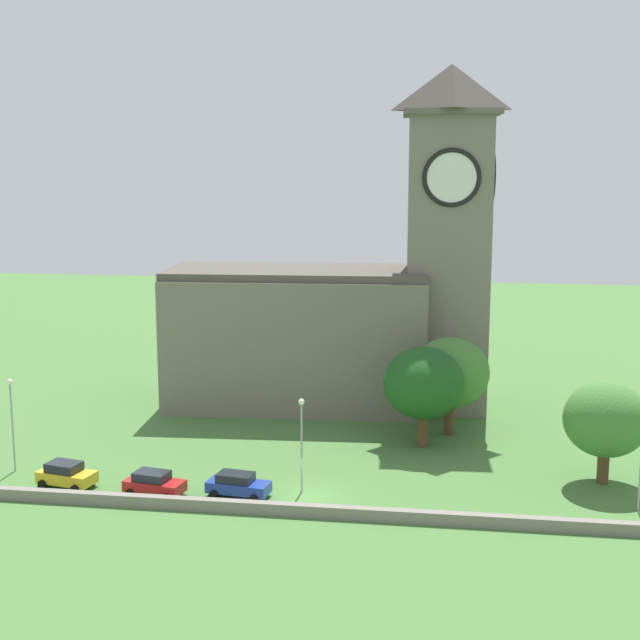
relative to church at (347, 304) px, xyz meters
name	(u,v)px	position (x,y,z in m)	size (l,w,h in m)	color
ground_plane	(336,433)	(0.24, -9.19, -9.81)	(200.00, 200.00, 0.00)	#477538
church	(347,304)	(0.00, 0.00, 0.00)	(31.18, 12.61, 31.85)	slate
quay_barrier	(300,510)	(0.24, -27.95, -9.40)	(45.47, 0.70, 0.82)	gray
car_yellow	(66,475)	(-17.46, -25.05, -8.90)	(4.47, 2.96, 1.81)	gold
car_red	(154,483)	(-10.63, -25.72, -8.95)	(4.49, 2.81, 1.70)	red
car_blue	(238,485)	(-4.71, -25.06, -8.96)	(4.63, 2.62, 1.68)	#233D9E
streetlamp_west_end	(11,410)	(-22.74, -22.49, -5.02)	(0.44, 0.44, 7.21)	#9EA0A5
streetlamp_west_mid	(302,430)	(-0.40, -23.53, -5.23)	(0.44, 0.44, 6.85)	#9EA0A5
tree_riverside_west	(424,383)	(7.76, -11.89, -4.44)	(6.61, 6.61, 8.39)	brown
tree_riverside_east	(450,373)	(9.90, -8.19, -4.37)	(6.68, 6.68, 8.49)	brown
tree_churchyard	(606,420)	(21.14, -18.62, -4.98)	(6.11, 6.11, 7.61)	brown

